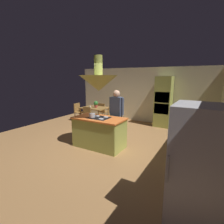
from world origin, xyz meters
TOP-DOWN VIEW (x-y plane):
  - ground at (0.00, 0.00)m, footprint 8.16×8.16m
  - wall_back at (0.00, 3.45)m, footprint 6.80×0.10m
  - kitchen_island at (0.00, -0.20)m, footprint 1.57×0.84m
  - counter_run_right at (2.84, 0.60)m, footprint 0.73×2.08m
  - oven_tower at (1.10, 3.04)m, footprint 0.66×0.62m
  - refrigerator at (2.80, -1.90)m, footprint 0.72×0.74m
  - dining_table at (-1.70, 1.90)m, footprint 1.15×0.87m
  - person_at_island at (0.22, 0.49)m, footprint 0.53×0.23m
  - range_hood at (0.00, -0.20)m, footprint 1.10×1.10m
  - pendant_light_over_table at (-1.70, 1.90)m, footprint 0.32×0.32m
  - chair_facing_island at (-1.70, 1.24)m, footprint 0.40×0.40m
  - chair_by_back_wall at (-1.70, 2.56)m, footprint 0.40×0.40m
  - chair_at_corner at (-2.65, 1.90)m, footprint 0.40×0.40m
  - potted_plant_on_table at (-1.62, 1.91)m, footprint 0.20×0.20m
  - cup_on_table at (-1.78, 1.68)m, footprint 0.07×0.07m
  - canister_flour at (2.84, 0.09)m, footprint 0.14×0.14m
  - canister_sugar at (2.84, 0.27)m, footprint 0.14×0.14m
  - canister_tea at (2.84, 0.45)m, footprint 0.11×0.11m
  - microwave_on_counter at (2.84, 1.21)m, footprint 0.46×0.36m
  - cooking_pot_on_cooktop at (-0.16, -0.33)m, footprint 0.18×0.18m

SIDE VIEW (x-z plane):
  - ground at x=0.00m, z-range 0.00..0.00m
  - kitchen_island at x=0.00m, z-range -0.01..0.94m
  - counter_run_right at x=2.84m, z-range 0.01..0.93m
  - chair_facing_island at x=-1.70m, z-range 0.07..0.94m
  - chair_by_back_wall at x=-1.70m, z-range 0.07..0.94m
  - chair_at_corner at x=-2.65m, z-range 0.07..0.94m
  - dining_table at x=-1.70m, z-range 0.28..1.04m
  - cup_on_table at x=-1.78m, z-range 0.76..0.85m
  - refrigerator at x=2.80m, z-range 0.00..1.79m
  - potted_plant_on_table at x=-1.62m, z-range 0.78..1.08m
  - person_at_island at x=0.22m, z-range 0.13..1.84m
  - canister_tea at x=2.84m, z-range 0.92..1.07m
  - canister_flour at x=2.84m, z-range 0.92..1.08m
  - cooking_pot_on_cooktop at x=-0.16m, z-range 0.94..1.06m
  - canister_sugar at x=2.84m, z-range 0.92..1.13m
  - microwave_on_counter at x=2.84m, z-range 0.92..1.20m
  - oven_tower at x=1.10m, z-range 0.00..2.15m
  - wall_back at x=0.00m, z-range 0.00..2.55m
  - pendant_light_over_table at x=-1.70m, z-range 1.45..2.27m
  - range_hood at x=0.00m, z-range 1.47..2.47m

